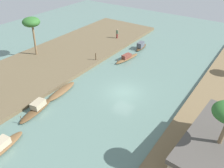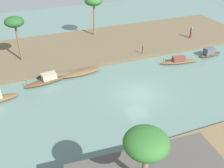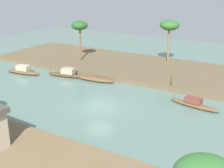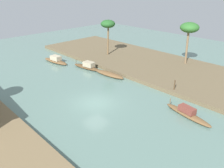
{
  "view_description": "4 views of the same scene",
  "coord_description": "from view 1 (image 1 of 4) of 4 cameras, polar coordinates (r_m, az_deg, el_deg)",
  "views": [
    {
      "loc": [
        20.79,
        12.61,
        16.46
      ],
      "look_at": [
        0.35,
        -1.54,
        0.86
      ],
      "focal_mm": 37.28,
      "sensor_mm": 36.0,
      "label": 1
    },
    {
      "loc": [
        10.82,
        19.68,
        15.25
      ],
      "look_at": [
        2.55,
        -1.34,
        1.09
      ],
      "focal_mm": 40.47,
      "sensor_mm": 36.0,
      "label": 2
    },
    {
      "loc": [
        -15.18,
        23.44,
        12.03
      ],
      "look_at": [
        0.59,
        -3.57,
        1.13
      ],
      "focal_mm": 49.4,
      "sensor_mm": 36.0,
      "label": 3
    },
    {
      "loc": [
        -16.66,
        13.64,
        11.67
      ],
      "look_at": [
        1.38,
        -3.81,
        0.55
      ],
      "focal_mm": 36.99,
      "sensor_mm": 36.0,
      "label": 4
    }
  ],
  "objects": [
    {
      "name": "river_water",
      "position": [
        29.36,
        2.86,
        -2.03
      ],
      "size": [
        74.53,
        74.53,
        0.0
      ],
      "primitive_type": "plane",
      "color": "slate",
      "rests_on": "ground"
    },
    {
      "name": "sampan_upstream_small",
      "position": [
        27.35,
        -17.94,
        -5.71
      ],
      "size": [
        5.1,
        1.89,
        1.12
      ],
      "rotation": [
        0.0,
        0.0,
        0.16
      ],
      "color": "brown",
      "rests_on": "river_water"
    },
    {
      "name": "sampan_downstream_large",
      "position": [
        29.76,
        -12.23,
        -1.72
      ],
      "size": [
        4.97,
        1.63,
        0.51
      ],
      "rotation": [
        0.0,
        0.0,
        0.1
      ],
      "color": "brown",
      "rests_on": "river_water"
    },
    {
      "name": "palm_tree_left_near",
      "position": [
        38.14,
        -19.19,
        14.01
      ],
      "size": [
        2.66,
        2.66,
        6.08
      ],
      "color": "#7F6647",
      "rests_on": "riverbank_left"
    },
    {
      "name": "sampan_with_red_awning",
      "position": [
        41.49,
        7.1,
        9.19
      ],
      "size": [
        3.67,
        1.21,
        1.24
      ],
      "rotation": [
        0.0,
        0.0,
        0.08
      ],
      "color": "#47331E",
      "rests_on": "river_water"
    },
    {
      "name": "mooring_post",
      "position": [
        36.06,
        -4.01,
        6.73
      ],
      "size": [
        0.14,
        0.14,
        1.14
      ],
      "primitive_type": "cylinder",
      "color": "#4C3823",
      "rests_on": "riverbank_left"
    },
    {
      "name": "person_on_near_bank",
      "position": [
        44.54,
        1.27,
        12.07
      ],
      "size": [
        0.38,
        0.38,
        1.75
      ],
      "rotation": [
        0.0,
        0.0,
        1.53
      ],
      "color": "brown",
      "rests_on": "riverbank_left"
    },
    {
      "name": "sampan_open_hull",
      "position": [
        37.29,
        3.68,
        6.41
      ],
      "size": [
        5.18,
        1.75,
        0.97
      ],
      "rotation": [
        0.0,
        0.0,
        -0.17
      ],
      "color": "brown",
      "rests_on": "river_water"
    },
    {
      "name": "riverside_building",
      "position": [
        21.04,
        24.39,
        -14.81
      ],
      "size": [
        9.44,
        5.41,
        3.1
      ],
      "rotation": [
        0.0,
        0.0,
        -0.07
      ],
      "color": "tan",
      "rests_on": "riverbank_right"
    },
    {
      "name": "riverbank_left",
      "position": [
        37.21,
        -15.25,
        5.07
      ],
      "size": [
        47.24,
        12.71,
        0.48
      ],
      "primitive_type": "cube",
      "color": "brown",
      "rests_on": "ground"
    },
    {
      "name": "sampan_midstream",
      "position": [
        24.04,
        -25.74,
        -13.92
      ],
      "size": [
        5.27,
        1.84,
        1.14
      ],
      "rotation": [
        0.0,
        0.0,
        0.12
      ],
      "color": "brown",
      "rests_on": "river_water"
    }
  ]
}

